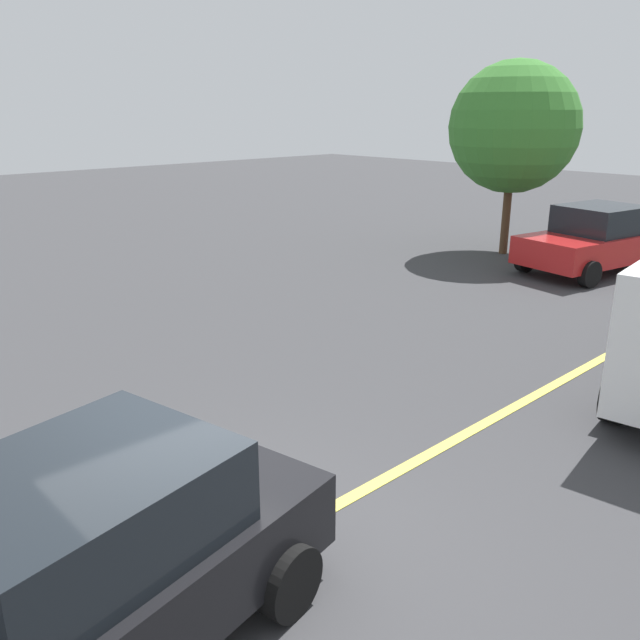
{
  "coord_description": "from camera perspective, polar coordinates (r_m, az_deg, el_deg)",
  "views": [
    {
      "loc": [
        -2.86,
        -4.26,
        4.03
      ],
      "look_at": [
        2.38,
        1.35,
        1.53
      ],
      "focal_mm": 36.73,
      "sensor_mm": 36.0,
      "label": 1
    }
  ],
  "objects": [
    {
      "name": "car_red_behind_van",
      "position": [
        18.16,
        22.82,
        6.49
      ],
      "size": [
        4.3,
        2.65,
        1.69
      ],
      "color": "red",
      "rests_on": "ground_plane"
    },
    {
      "name": "lane_marking_centre",
      "position": [
        8.29,
        9.74,
        -11.31
      ],
      "size": [
        28.0,
        0.16,
        0.01
      ],
      "primitive_type": "cube",
      "color": "#E0D14C"
    },
    {
      "name": "car_black_mid_road",
      "position": [
        5.34,
        -20.77,
        -20.19
      ],
      "size": [
        4.42,
        2.64,
        1.67
      ],
      "color": "black",
      "rests_on": "ground_plane"
    },
    {
      "name": "ground_plane",
      "position": [
        6.53,
        -7.67,
        -20.3
      ],
      "size": [
        80.0,
        80.0,
        0.0
      ],
      "primitive_type": "plane",
      "color": "#38383A"
    },
    {
      "name": "tree_left_verge",
      "position": [
        19.44,
        16.53,
        15.78
      ],
      "size": [
        3.57,
        3.57,
        5.3
      ],
      "color": "#513823",
      "rests_on": "ground_plane"
    }
  ]
}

